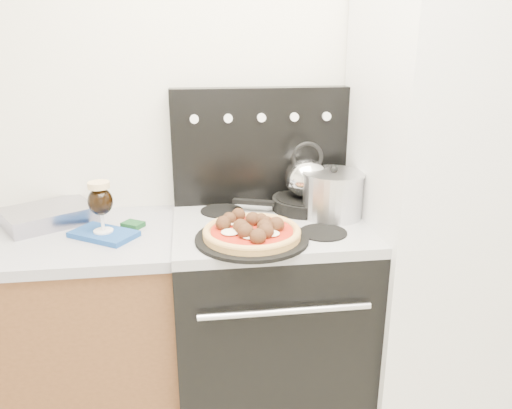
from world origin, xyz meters
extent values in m
cube|color=silver|center=(0.00, 1.50, 1.25)|extent=(3.50, 0.01, 2.50)
cube|color=brown|center=(-1.02, 1.20, 0.43)|extent=(1.45, 0.60, 0.86)
cube|color=black|center=(0.08, 1.18, 0.44)|extent=(0.76, 0.65, 0.88)
cube|color=#ADADB2|center=(0.08, 1.18, 0.90)|extent=(0.76, 0.65, 0.04)
cube|color=black|center=(0.08, 1.45, 1.17)|extent=(0.76, 0.08, 0.50)
cube|color=silver|center=(0.78, 1.15, 0.95)|extent=(0.64, 0.68, 1.90)
cube|color=#B8B4C8|center=(-0.80, 1.33, 0.93)|extent=(0.41, 0.38, 0.07)
cube|color=navy|center=(-0.56, 1.15, 0.91)|extent=(0.28, 0.25, 0.02)
cylinder|color=black|center=(-0.01, 0.99, 0.93)|extent=(0.42, 0.42, 0.01)
cylinder|color=black|center=(0.26, 1.31, 0.95)|extent=(0.37, 0.37, 0.05)
cylinder|color=silver|center=(0.35, 1.21, 1.01)|extent=(0.28, 0.28, 0.18)
camera|label=1|loc=(-0.23, -0.67, 1.62)|focal=35.00mm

